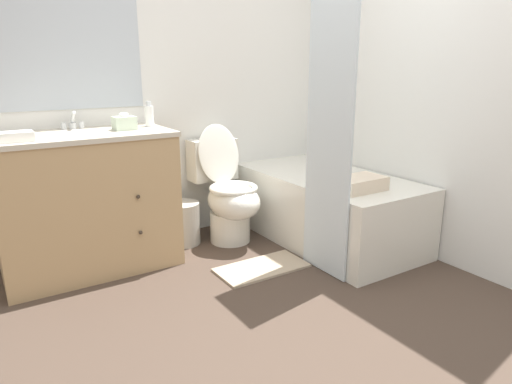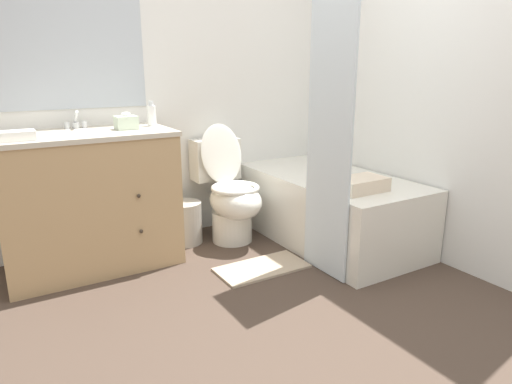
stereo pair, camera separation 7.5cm
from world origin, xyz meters
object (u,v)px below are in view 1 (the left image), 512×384
bathtub (326,207)px  soap_dispenser (149,115)px  wastebasket (182,223)px  bath_towel_folded (359,184)px  tissue_box (124,123)px  vanity_cabinet (87,201)px  hand_towel_folded (11,137)px  bath_mat (262,268)px  toilet (227,195)px  sink_faucet (73,124)px

bathtub → soap_dispenser: (-1.17, 0.51, 0.71)m
wastebasket → bath_towel_folded: bath_towel_folded is taller
tissue_box → vanity_cabinet: bearing=176.6°
hand_towel_folded → soap_dispenser: bearing=15.0°
tissue_box → hand_towel_folded: tissue_box is taller
bath_mat → tissue_box: bearing=136.2°
bath_mat → toilet: bearing=82.9°
bath_towel_folded → soap_dispenser: bearing=138.0°
bath_towel_folded → bath_mat: 0.84m
bathtub → wastebasket: 1.09m
sink_faucet → bath_towel_folded: sink_faucet is taller
sink_faucet → tissue_box: size_ratio=1.05×
toilet → tissue_box: size_ratio=6.44×
vanity_cabinet → soap_dispenser: soap_dispenser is taller
sink_faucet → wastebasket: 1.03m
sink_faucet → tissue_box: 0.34m
bathtub → soap_dispenser: size_ratio=8.79×
wastebasket → hand_towel_folded: size_ratio=1.42×
vanity_cabinet → soap_dispenser: 0.70m
toilet → hand_towel_folded: (-1.39, -0.11, 0.56)m
sink_faucet → toilet: size_ratio=0.16×
toilet → bathtub: (0.64, -0.39, -0.10)m
hand_towel_folded → tissue_box: bearing=12.9°
vanity_cabinet → sink_faucet: size_ratio=7.64×
toilet → bath_mat: (-0.07, -0.58, -0.35)m
toilet → wastebasket: size_ratio=2.76×
toilet → hand_towel_folded: size_ratio=3.93×
wastebasket → tissue_box: tissue_box is taller
hand_towel_folded → bathtub: bearing=-7.7°
hand_towel_folded → bath_towel_folded: bearing=-20.5°
sink_faucet → bathtub: 1.88m
hand_towel_folded → bath_towel_folded: size_ratio=0.66×
sink_faucet → tissue_box: bearing=-37.3°
soap_dispenser → vanity_cabinet: bearing=-172.4°
vanity_cabinet → bathtub: 1.71m
sink_faucet → wastebasket: size_ratio=0.45×
sink_faucet → hand_towel_folded: (-0.39, -0.36, -0.01)m
bath_mat → vanity_cabinet: bearing=145.3°
vanity_cabinet → wastebasket: vanity_cabinet is taller
vanity_cabinet → bath_towel_folded: (1.52, -0.88, 0.10)m
vanity_cabinet → bath_mat: 1.21m
vanity_cabinet → sink_faucet: (-0.00, 0.19, 0.47)m
soap_dispenser → hand_towel_folded: size_ratio=0.75×
wastebasket → bath_towel_folded: size_ratio=0.94×
soap_dispenser → hand_towel_folded: (-0.86, -0.23, -0.05)m
bath_towel_folded → sink_faucet: bearing=144.7°
soap_dispenser → bath_mat: 1.27m
wastebasket → bath_mat: wastebasket is taller
toilet → bath_towel_folded: 1.00m
bathtub → soap_dispenser: 1.46m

